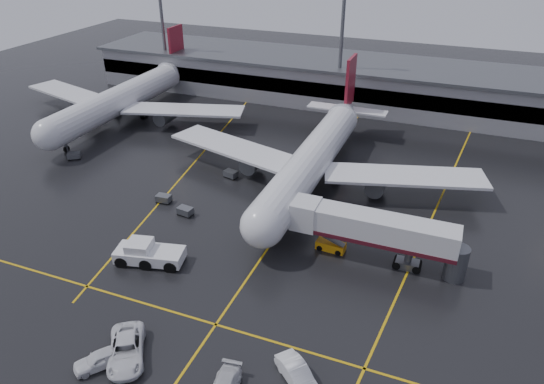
% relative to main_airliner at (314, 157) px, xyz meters
% --- Properties ---
extents(ground, '(220.00, 220.00, 0.00)m').
position_rel_main_airliner_xyz_m(ground, '(0.00, -9.70, -4.21)').
color(ground, black).
rests_on(ground, ground).
extents(apron_line_centre, '(0.25, 90.00, 0.02)m').
position_rel_main_airliner_xyz_m(apron_line_centre, '(0.00, -9.70, -4.20)').
color(apron_line_centre, gold).
rests_on(apron_line_centre, ground).
extents(apron_line_stop, '(60.00, 0.25, 0.02)m').
position_rel_main_airliner_xyz_m(apron_line_stop, '(0.00, -31.70, -4.20)').
color(apron_line_stop, gold).
rests_on(apron_line_stop, ground).
extents(apron_line_left, '(9.99, 69.35, 0.02)m').
position_rel_main_airliner_xyz_m(apron_line_left, '(-20.00, 0.30, -4.20)').
color(apron_line_left, gold).
rests_on(apron_line_left, ground).
extents(apron_line_right, '(7.57, 69.64, 0.02)m').
position_rel_main_airliner_xyz_m(apron_line_right, '(18.00, 0.30, -4.20)').
color(apron_line_right, gold).
rests_on(apron_line_right, ground).
extents(terminal, '(122.00, 19.00, 8.60)m').
position_rel_main_airliner_xyz_m(terminal, '(0.00, 38.23, 0.11)').
color(terminal, gray).
rests_on(terminal, ground).
extents(light_mast_left, '(3.00, 1.20, 25.45)m').
position_rel_main_airliner_xyz_m(light_mast_left, '(-45.00, 32.30, 10.27)').
color(light_mast_left, '#595B60').
rests_on(light_mast_left, ground).
extents(light_mast_mid, '(3.00, 1.20, 25.45)m').
position_rel_main_airliner_xyz_m(light_mast_mid, '(-5.00, 32.30, 10.27)').
color(light_mast_mid, '#595B60').
rests_on(light_mast_mid, ground).
extents(main_airliner, '(48.80, 45.60, 14.10)m').
position_rel_main_airliner_xyz_m(main_airliner, '(0.00, 0.00, 0.00)').
color(main_airliner, silver).
rests_on(main_airliner, ground).
extents(second_airliner, '(48.80, 45.60, 14.10)m').
position_rel_main_airliner_xyz_m(second_airliner, '(-42.00, 12.00, 0.00)').
color(second_airliner, silver).
rests_on(second_airliner, ground).
extents(jet_bridge, '(19.90, 3.40, 6.05)m').
position_rel_main_airliner_xyz_m(jet_bridge, '(11.87, -15.70, -0.28)').
color(jet_bridge, silver).
rests_on(jet_bridge, ground).
extents(pushback_tractor, '(8.26, 4.84, 2.77)m').
position_rel_main_airliner_xyz_m(pushback_tractor, '(-11.79, -25.52, -3.11)').
color(pushback_tractor, white).
rests_on(pushback_tractor, ground).
extents(belt_loader, '(3.54, 1.82, 2.18)m').
position_rel_main_airliner_xyz_m(belt_loader, '(7.03, -15.55, -3.67)').
color(belt_loader, orange).
rests_on(belt_loader, ground).
extents(service_van_a, '(6.04, 7.15, 1.82)m').
position_rel_main_airliner_xyz_m(service_van_a, '(-5.55, -38.22, -3.30)').
color(service_van_a, white).
rests_on(service_van_a, ground).
extents(service_van_c, '(5.12, 4.78, 1.72)m').
position_rel_main_airliner_xyz_m(service_van_c, '(9.61, -35.19, -3.35)').
color(service_van_c, white).
rests_on(service_van_c, ground).
extents(service_van_d, '(4.27, 4.67, 1.54)m').
position_rel_main_airliner_xyz_m(service_van_d, '(-7.17, -39.89, -3.44)').
color(service_van_d, white).
rests_on(service_van_d, ground).
extents(baggage_cart_a, '(2.16, 1.56, 1.12)m').
position_rel_main_airliner_xyz_m(baggage_cart_a, '(-13.05, -15.07, -3.58)').
color(baggage_cart_a, '#595B60').
rests_on(baggage_cart_a, ground).
extents(baggage_cart_b, '(2.09, 1.44, 1.12)m').
position_rel_main_airliner_xyz_m(baggage_cart_b, '(-17.53, -13.24, -3.58)').
color(baggage_cart_b, '#595B60').
rests_on(baggage_cart_b, ground).
extents(baggage_cart_c, '(2.26, 1.76, 1.12)m').
position_rel_main_airliner_xyz_m(baggage_cart_c, '(-12.10, -3.12, -3.58)').
color(baggage_cart_c, '#595B60').
rests_on(baggage_cart_c, ground).
extents(baggage_cart_d, '(2.21, 1.66, 1.12)m').
position_rel_main_airliner_xyz_m(baggage_cart_d, '(-47.07, 1.33, -3.58)').
color(baggage_cart_d, '#595B60').
rests_on(baggage_cart_d, ground).
extents(baggage_cart_e, '(2.39, 2.18, 1.12)m').
position_rel_main_airliner_xyz_m(baggage_cart_e, '(-38.75, -6.58, -3.58)').
color(baggage_cart_e, '#595B60').
rests_on(baggage_cart_e, ground).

